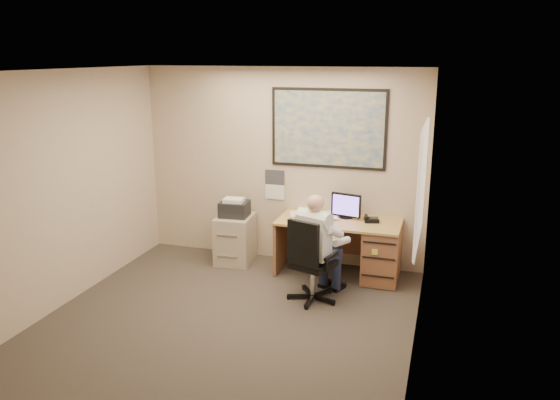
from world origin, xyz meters
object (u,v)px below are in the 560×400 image
(desk, at_px, (363,245))
(person, at_px, (314,248))
(filing_cabinet, at_px, (235,235))
(office_chair, at_px, (313,277))

(desk, distance_m, person, 0.98)
(filing_cabinet, bearing_deg, person, -36.87)
(desk, height_order, filing_cabinet, desk)
(filing_cabinet, bearing_deg, desk, -4.81)
(desk, bearing_deg, filing_cabinet, 179.79)
(desk, relative_size, person, 1.24)
(person, bearing_deg, desk, 82.39)
(filing_cabinet, relative_size, office_chair, 0.90)
(desk, xyz_separation_m, office_chair, (-0.45, -0.92, -0.14))
(office_chair, height_order, person, person)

